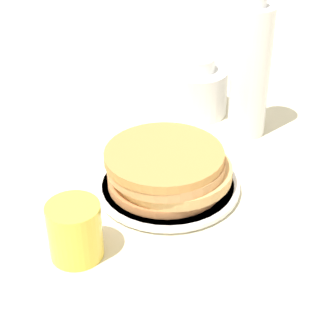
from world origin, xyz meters
TOP-DOWN VIEW (x-y plane):
  - ground_plane at (0.00, 0.00)m, footprint 4.00×4.00m
  - plate at (0.01, 0.01)m, footprint 0.22×0.22m
  - pancake_stack at (0.00, 0.01)m, footprint 0.19×0.19m
  - juice_glass at (-0.01, 0.20)m, footprint 0.07×0.07m
  - cream_jug at (0.14, -0.21)m, footprint 0.11×0.11m
  - water_bottle_near at (0.03, -0.21)m, footprint 0.07×0.07m

SIDE VIEW (x-z plane):
  - ground_plane at x=0.00m, z-range 0.00..0.00m
  - plate at x=0.01m, z-range 0.00..0.01m
  - juice_glass at x=-0.01m, z-range 0.00..0.08m
  - pancake_stack at x=0.00m, z-range 0.01..0.07m
  - cream_jug at x=0.14m, z-range -0.01..0.10m
  - water_bottle_near at x=0.03m, z-range -0.01..0.24m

